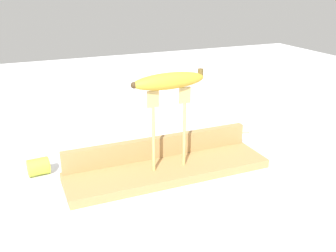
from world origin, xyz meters
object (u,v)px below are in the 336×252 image
(banana_raised_center, at_px, (169,81))
(banana_chunk_near, at_px, (39,167))
(fork_fallen_near, at_px, (210,133))
(fork_stand_center, at_px, (169,122))

(banana_raised_center, xyz_separation_m, banana_chunk_near, (-0.28, 0.12, -0.21))
(banana_raised_center, height_order, fork_fallen_near, banana_raised_center)
(banana_raised_center, relative_size, fork_fallen_near, 0.96)
(fork_stand_center, bearing_deg, banana_raised_center, -176.78)
(fork_fallen_near, xyz_separation_m, banana_chunk_near, (-0.49, -0.06, 0.02))
(banana_chunk_near, bearing_deg, banana_raised_center, -23.84)
(fork_stand_center, xyz_separation_m, banana_raised_center, (-0.00, -0.00, 0.09))
(banana_raised_center, distance_m, fork_fallen_near, 0.36)
(fork_stand_center, xyz_separation_m, fork_fallen_near, (0.21, 0.19, -0.13))
(banana_chunk_near, bearing_deg, fork_stand_center, -23.83)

